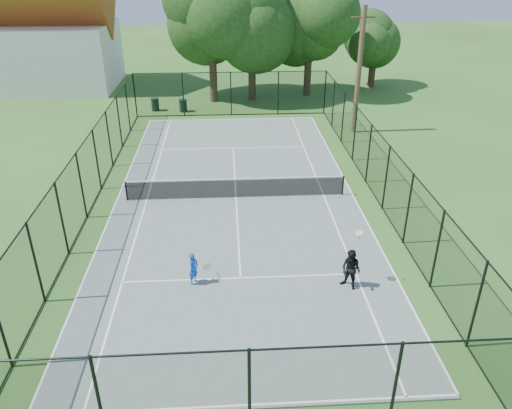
{
  "coord_description": "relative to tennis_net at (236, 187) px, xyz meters",
  "views": [
    {
      "loc": [
        -0.33,
        -20.79,
        10.4
      ],
      "look_at": [
        0.75,
        -3.0,
        1.2
      ],
      "focal_mm": 35.0,
      "sensor_mm": 36.0,
      "label": 1
    }
  ],
  "objects": [
    {
      "name": "tree_near_right",
      "position": [
        6.06,
        18.06,
        4.16
      ],
      "size": [
        5.41,
        5.41,
        7.46
      ],
      "color": "#332114",
      "rests_on": "ground"
    },
    {
      "name": "trash_bin_left",
      "position": [
        -5.4,
        14.44,
        -0.13
      ],
      "size": [
        0.58,
        0.58,
        0.89
      ],
      "color": "black",
      "rests_on": "ground"
    },
    {
      "name": "building",
      "position": [
        -17.0,
        22.0,
        4.35
      ],
      "size": [
        15.3,
        8.15,
        11.87
      ],
      "color": "silver",
      "rests_on": "ground"
    },
    {
      "name": "tennis_net",
      "position": [
        0.0,
        0.0,
        0.0
      ],
      "size": [
        10.08,
        0.08,
        0.95
      ],
      "color": "black",
      "rests_on": "tennis_court"
    },
    {
      "name": "tennis_court",
      "position": [
        0.0,
        0.0,
        -0.55
      ],
      "size": [
        11.0,
        24.0,
        0.06
      ],
      "primitive_type": "cube",
      "color": "slate",
      "rests_on": "ground"
    },
    {
      "name": "utility_pole",
      "position": [
        7.67,
        9.0,
        3.25
      ],
      "size": [
        1.4,
        0.3,
        7.54
      ],
      "color": "#4C3823",
      "rests_on": "ground"
    },
    {
      "name": "tree_near_mid",
      "position": [
        1.66,
        16.92,
        4.33
      ],
      "size": [
        6.1,
        6.1,
        7.98
      ],
      "color": "#332114",
      "rests_on": "ground"
    },
    {
      "name": "trash_bin_right",
      "position": [
        -3.4,
        14.09,
        -0.13
      ],
      "size": [
        0.58,
        0.58,
        0.88
      ],
      "color": "black",
      "rests_on": "ground"
    },
    {
      "name": "tree_far_right",
      "position": [
        11.82,
        20.36,
        3.26
      ],
      "size": [
        4.69,
        4.69,
        6.2
      ],
      "color": "#332114",
      "rests_on": "ground"
    },
    {
      "name": "player_black",
      "position": [
        3.69,
        -7.16,
        0.22
      ],
      "size": [
        0.96,
        0.93,
        2.26
      ],
      "color": "black",
      "rests_on": "tennis_court"
    },
    {
      "name": "ground",
      "position": [
        0.0,
        0.0,
        -0.58
      ],
      "size": [
        120.0,
        120.0,
        0.0
      ],
      "primitive_type": "plane",
      "color": "#31561D"
    },
    {
      "name": "fence",
      "position": [
        0.0,
        0.0,
        0.92
      ],
      "size": [
        13.1,
        26.1,
        3.0
      ],
      "color": "black",
      "rests_on": "ground"
    },
    {
      "name": "player_blue",
      "position": [
        -1.6,
        -6.57,
        0.08
      ],
      "size": [
        0.81,
        0.52,
        1.2
      ],
      "color": "blue",
      "rests_on": "tennis_court"
    },
    {
      "name": "tree_near_left",
      "position": [
        -1.25,
        16.67,
        5.5
      ],
      "size": [
        7.58,
        7.58,
        9.88
      ],
      "color": "#332114",
      "rests_on": "ground"
    }
  ]
}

